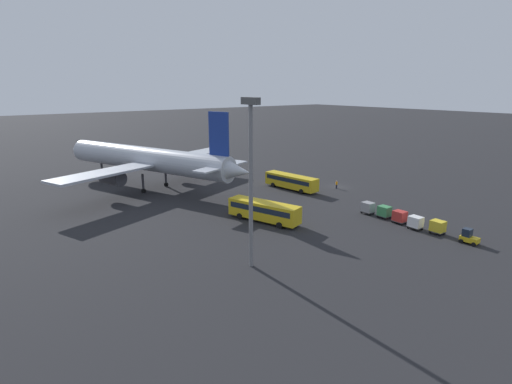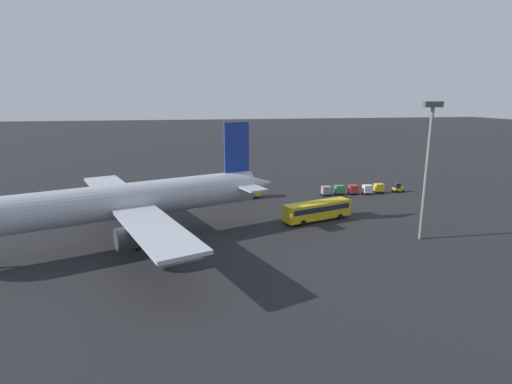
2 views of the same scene
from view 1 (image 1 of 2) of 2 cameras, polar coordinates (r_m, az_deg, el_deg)
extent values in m
plane|color=#232326|center=(89.89, 11.60, 0.78)|extent=(600.00, 600.00, 0.00)
cylinder|color=#B2B7C1|center=(88.33, -15.42, 4.60)|extent=(42.84, 19.71, 4.99)
cone|color=#B2B7C1|center=(106.50, -23.87, 5.54)|extent=(6.79, 6.34, 4.74)
cone|color=#B2B7C1|center=(72.88, -2.93, 3.03)|extent=(7.64, 6.45, 4.49)
cube|color=#B2B7C1|center=(79.00, -21.05, 2.52)|extent=(12.25, 20.87, 0.44)
cube|color=#B2B7C1|center=(95.69, -8.93, 5.33)|extent=(12.25, 20.87, 0.44)
cube|color=navy|center=(74.03, -5.34, 8.26)|extent=(4.24, 1.84, 7.99)
cube|color=#B2B7C1|center=(74.68, -4.97, 3.68)|extent=(7.33, 13.25, 0.28)
cylinder|color=#38383D|center=(82.12, -19.82, 1.93)|extent=(5.88, 4.38, 2.75)
cylinder|color=#38383D|center=(94.65, -10.70, 4.17)|extent=(5.88, 4.38, 2.75)
cylinder|color=#38383D|center=(100.90, -21.12, 2.76)|extent=(0.50, 0.50, 3.99)
cylinder|color=black|center=(101.21, -21.04, 1.91)|extent=(1.02, 0.78, 0.90)
cylinder|color=#38383D|center=(85.50, -15.83, 1.17)|extent=(0.50, 0.50, 3.99)
cylinder|color=black|center=(85.86, -15.76, 0.16)|extent=(1.02, 0.78, 0.90)
cylinder|color=#38383D|center=(89.80, -12.76, 2.01)|extent=(0.50, 0.50, 3.99)
cylinder|color=black|center=(90.14, -12.70, 1.05)|extent=(1.02, 0.78, 0.90)
cube|color=gold|center=(85.58, 5.05, 1.55)|extent=(13.00, 4.35, 2.67)
cube|color=#192333|center=(85.48, 5.06, 1.85)|extent=(11.99, 4.26, 0.86)
cylinder|color=black|center=(87.39, 2.45, 1.00)|extent=(1.03, 0.42, 1.00)
cylinder|color=black|center=(89.46, 3.70, 1.31)|extent=(1.03, 0.42, 1.00)
cylinder|color=black|center=(82.37, 6.47, 0.06)|extent=(1.03, 0.42, 1.00)
cylinder|color=black|center=(84.57, 7.70, 0.41)|extent=(1.03, 0.42, 1.00)
cube|color=gold|center=(64.99, 1.14, -2.65)|extent=(12.81, 6.52, 2.80)
cube|color=#192333|center=(64.85, 1.14, -2.23)|extent=(11.87, 6.26, 0.90)
cylinder|color=black|center=(66.41, -2.37, -3.50)|extent=(1.04, 0.59, 1.00)
cylinder|color=black|center=(68.70, -0.85, -2.85)|extent=(1.04, 0.59, 1.00)
cylinder|color=black|center=(62.23, 3.33, -4.79)|extent=(1.04, 0.59, 1.00)
cylinder|color=black|center=(64.67, 4.74, -4.05)|extent=(1.04, 0.59, 1.00)
cube|color=gold|center=(63.78, 28.21, -5.97)|extent=(2.47, 1.44, 0.70)
cube|color=#192333|center=(63.63, 27.96, -5.12)|extent=(1.15, 1.23, 1.10)
cylinder|color=black|center=(63.55, 27.23, -6.26)|extent=(0.61, 0.25, 0.60)
cylinder|color=black|center=(64.79, 27.72, -5.93)|extent=(0.61, 0.25, 0.60)
cylinder|color=black|center=(63.01, 28.64, -6.61)|extent=(0.61, 0.25, 0.60)
cylinder|color=black|center=(64.26, 29.10, -6.27)|extent=(0.61, 0.25, 0.60)
cylinder|color=#1E1E2D|center=(87.96, 11.43, 0.76)|extent=(0.32, 0.32, 0.85)
cylinder|color=orange|center=(87.78, 11.45, 1.23)|extent=(0.38, 0.38, 0.65)
sphere|color=tan|center=(87.68, 11.47, 1.52)|extent=(0.24, 0.24, 0.24)
cube|color=#38383D|center=(65.81, 24.46, -5.13)|extent=(2.03, 1.72, 0.10)
cube|color=gold|center=(65.54, 24.54, -4.43)|extent=(1.94, 1.64, 1.60)
cylinder|color=black|center=(65.69, 23.59, -5.28)|extent=(0.36, 0.13, 0.36)
cylinder|color=black|center=(66.76, 24.15, -5.03)|extent=(0.36, 0.13, 0.36)
cylinder|color=black|center=(65.01, 24.73, -5.62)|extent=(0.36, 0.13, 0.36)
cylinder|color=black|center=(66.08, 25.29, -5.36)|extent=(0.36, 0.13, 0.36)
cube|color=#38383D|center=(66.52, 21.78, -4.64)|extent=(2.03, 1.72, 0.10)
cube|color=silver|center=(66.26, 21.85, -3.94)|extent=(1.94, 1.64, 1.60)
cylinder|color=black|center=(66.45, 20.91, -4.78)|extent=(0.36, 0.13, 0.36)
cylinder|color=black|center=(67.48, 21.51, -4.55)|extent=(0.36, 0.13, 0.36)
cylinder|color=black|center=(65.70, 22.01, -5.11)|extent=(0.36, 0.13, 0.36)
cylinder|color=black|center=(66.75, 22.60, -4.87)|extent=(0.36, 0.13, 0.36)
cube|color=#38383D|center=(68.44, 19.78, -3.91)|extent=(2.03, 1.72, 0.10)
cube|color=#B72D28|center=(68.19, 19.84, -3.23)|extent=(1.94, 1.64, 1.60)
cylinder|color=black|center=(68.41, 18.94, -4.05)|extent=(0.36, 0.13, 0.36)
cylinder|color=black|center=(69.42, 19.55, -3.83)|extent=(0.36, 0.13, 0.36)
cylinder|color=black|center=(67.61, 19.98, -4.36)|extent=(0.36, 0.13, 0.36)
cylinder|color=black|center=(68.63, 20.59, -4.14)|extent=(0.36, 0.13, 0.36)
cube|color=#38383D|center=(70.32, 17.82, -3.25)|extent=(2.03, 1.72, 0.10)
cube|color=#38844C|center=(70.07, 17.88, -2.59)|extent=(1.94, 1.64, 1.60)
cylinder|color=black|center=(70.32, 17.00, -3.38)|extent=(0.36, 0.13, 0.36)
cylinder|color=black|center=(71.31, 17.63, -3.18)|extent=(0.36, 0.13, 0.36)
cylinder|color=black|center=(69.47, 17.99, -3.68)|extent=(0.36, 0.13, 0.36)
cylinder|color=black|center=(70.48, 18.61, -3.47)|extent=(0.36, 0.13, 0.36)
cube|color=#38383D|center=(71.78, 15.66, -2.71)|extent=(2.03, 1.72, 0.10)
cube|color=gray|center=(71.54, 15.70, -2.06)|extent=(1.94, 1.64, 1.60)
cylinder|color=black|center=(71.82, 14.85, -2.84)|extent=(0.36, 0.13, 0.36)
cylinder|color=black|center=(72.78, 15.49, -2.65)|extent=(0.36, 0.13, 0.36)
cylinder|color=black|center=(70.92, 15.80, -3.13)|extent=(0.36, 0.13, 0.36)
cylinder|color=black|center=(71.90, 16.43, -2.94)|extent=(0.36, 0.13, 0.36)
cylinder|color=slate|center=(46.67, -0.74, 0.37)|extent=(0.50, 0.50, 19.44)
cube|color=#4C4C4C|center=(45.21, -0.79, 12.88)|extent=(2.80, 0.70, 0.80)
camera|label=2|loc=(75.17, -57.11, 7.74)|focal=28.00mm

